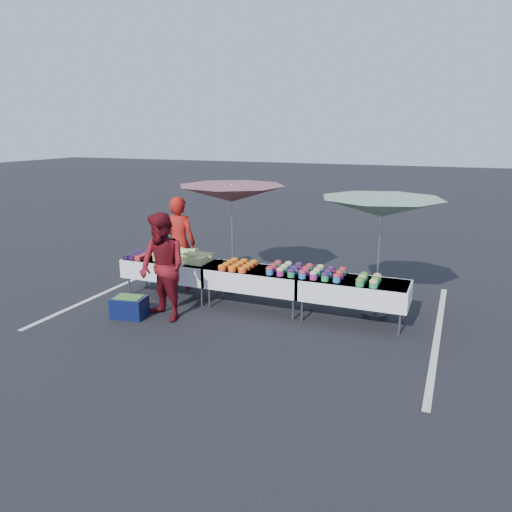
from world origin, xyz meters
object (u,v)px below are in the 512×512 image
at_px(table_right, 354,290).
at_px(vendor, 179,243).
at_px(storage_bin, 129,306).
at_px(table_center, 256,278).
at_px(table_left, 172,268).
at_px(umbrella_right, 382,208).
at_px(umbrella_left, 232,194).
at_px(customer, 162,267).

bearing_deg(table_right, vendor, 171.55).
height_order(table_right, storage_bin, table_right).
distance_m(table_center, table_right, 1.80).
bearing_deg(storage_bin, table_left, 76.42).
xyz_separation_m(table_left, storage_bin, (-0.10, -1.27, -0.39)).
relative_size(umbrella_right, storage_bin, 3.62).
distance_m(table_right, vendor, 3.81).
relative_size(table_center, umbrella_left, 0.74).
distance_m(table_left, customer, 1.29).
relative_size(table_left, umbrella_left, 0.74).
relative_size(customer, storage_bin, 2.96).
height_order(umbrella_right, storage_bin, umbrella_right).
height_order(table_center, customer, customer).
xyz_separation_m(table_left, vendor, (-0.15, 0.56, 0.38)).
xyz_separation_m(table_left, table_center, (1.80, 0.00, 0.00)).
xyz_separation_m(table_right, umbrella_left, (-2.65, 0.80, 1.40)).
bearing_deg(table_left, umbrella_left, 40.10).
distance_m(table_left, umbrella_right, 4.17).
bearing_deg(table_left, customer, -64.75).
bearing_deg(table_right, umbrella_right, 51.09).
distance_m(vendor, customer, 1.81).
bearing_deg(table_center, table_right, 0.00).
bearing_deg(vendor, table_center, 154.15).
bearing_deg(umbrella_right, storage_bin, -157.39).
xyz_separation_m(table_center, customer, (-1.27, -1.12, 0.36)).
bearing_deg(umbrella_left, table_left, -139.90).
relative_size(customer, umbrella_left, 0.75).
relative_size(table_left, table_right, 1.00).
bearing_deg(storage_bin, umbrella_right, 13.39).
distance_m(table_right, umbrella_right, 1.45).
xyz_separation_m(customer, storage_bin, (-0.63, -0.15, -0.74)).
height_order(vendor, umbrella_right, umbrella_right).
bearing_deg(table_right, table_center, 180.00).
relative_size(umbrella_left, umbrella_right, 1.09).
bearing_deg(vendor, table_left, 95.21).
relative_size(table_center, vendor, 0.97).
bearing_deg(customer, table_right, 40.59).
bearing_deg(table_left, vendor, 105.11).
bearing_deg(umbrella_left, customer, -102.40).
xyz_separation_m(umbrella_left, umbrella_right, (2.97, -0.40, -0.05)).
bearing_deg(table_left, storage_bin, -94.36).
distance_m(vendor, umbrella_right, 4.19).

